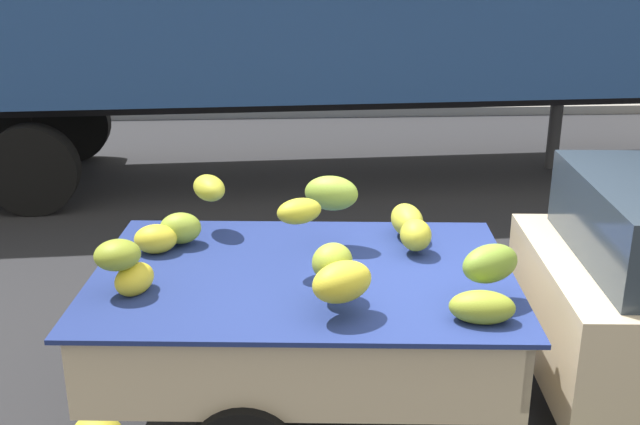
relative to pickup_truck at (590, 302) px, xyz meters
name	(u,v)px	position (x,y,z in m)	size (l,w,h in m)	color
ground	(440,423)	(-0.94, -0.01, -0.88)	(220.00, 220.00, 0.00)	#28282B
curb_strip	(333,109)	(-0.94, 9.84, -0.80)	(80.00, 0.80, 0.16)	gray
pickup_truck	(590,302)	(0.00, 0.00, 0.00)	(4.87, 2.17, 1.70)	#CCB793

